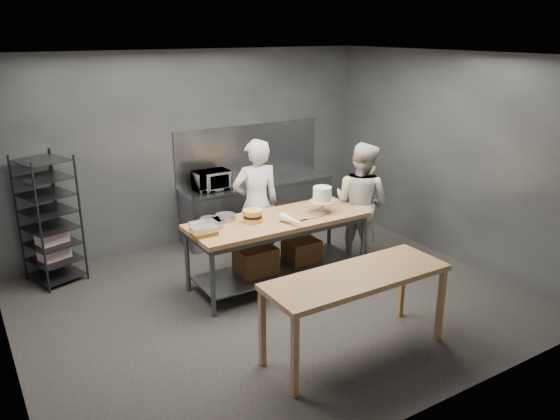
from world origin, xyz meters
name	(u,v)px	position (x,y,z in m)	size (l,w,h in m)	color
ground	(275,301)	(0.00, 0.00, 0.00)	(6.00, 6.00, 0.00)	black
back_wall	(192,149)	(0.00, 2.50, 1.50)	(6.00, 0.04, 3.00)	#4C4F54
work_table	(277,243)	(0.31, 0.45, 0.57)	(2.40, 0.90, 0.92)	olive
near_counter	(357,282)	(0.13, -1.41, 0.81)	(2.00, 0.70, 0.90)	olive
back_counter	(259,208)	(1.00, 2.18, 0.45)	(2.60, 0.60, 0.90)	slate
splashback_panel	(249,152)	(1.00, 2.48, 1.35)	(2.60, 0.02, 0.90)	slate
speed_rack	(50,221)	(-2.23, 2.10, 0.86)	(0.77, 0.81, 1.75)	black
chef_behind	(256,204)	(0.34, 1.08, 0.93)	(0.68, 0.45, 1.87)	silver
chef_right	(361,203)	(1.74, 0.47, 0.89)	(0.86, 0.67, 1.77)	silver
microwave	(212,180)	(0.17, 2.18, 1.05)	(0.54, 0.37, 0.30)	black
frosted_cake_stand	(322,196)	(0.95, 0.34, 1.14)	(0.34, 0.34, 0.35)	#BFB698
layer_cake	(253,216)	(-0.03, 0.50, 1.00)	(0.25, 0.25, 0.16)	#EFC14C
cake_pans	(215,222)	(-0.49, 0.66, 0.96)	(0.58, 0.44, 0.07)	gray
piping_bag	(292,220)	(0.33, 0.14, 0.98)	(0.12, 0.12, 0.38)	white
offset_spatula	(309,219)	(0.64, 0.19, 0.93)	(0.36, 0.02, 0.02)	slate
pastry_clamshells	(204,228)	(-0.73, 0.46, 0.98)	(0.37, 0.37, 0.11)	#97651E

